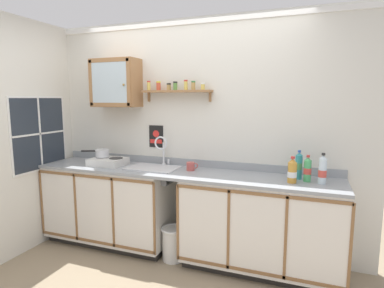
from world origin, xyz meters
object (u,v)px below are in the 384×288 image
Objects in this scene: bottle_water_clear_1 at (323,170)px; sink at (154,170)px; bottle_soda_green_2 at (307,170)px; saucepan at (102,153)px; bottle_detergent_teal_3 at (299,166)px; bottle_juice_amber_0 at (292,171)px; warning_sign at (156,137)px; hot_plate_stove at (108,161)px; trash_bin at (173,243)px; mug at (191,166)px; wall_cabinet at (116,83)px.

sink is at bearing 178.55° from bottle_water_clear_1.
sink is 1.57m from bottle_soda_green_2.
sink is 0.68m from saucepan.
bottle_juice_amber_0 is at bearing -106.46° from bottle_detergent_teal_3.
warning_sign is at bearing 173.41° from bottle_detergent_teal_3.
sink is at bearing -177.64° from bottle_detergent_teal_3.
bottle_detergent_teal_3 is at bearing 2.74° from hot_plate_stove.
bottle_detergent_teal_3 is 0.78× the size of trash_bin.
wall_cabinet is (-0.94, 0.08, 0.88)m from mug.
bottle_juice_amber_0 is 0.95× the size of warning_sign.
bottle_water_clear_1 is at bearing -3.59° from mug.
wall_cabinet is at bearing 175.27° from mug.
bottle_soda_green_2 is 1.15m from mug.
bottle_detergent_teal_3 is 1.08m from mug.
trash_bin is (0.82, -0.27, -1.67)m from wall_cabinet.
bottle_juice_amber_0 is at bearing -143.94° from bottle_soda_green_2.
saucepan is 0.87× the size of trash_bin.
wall_cabinet reaches higher than warning_sign.
warning_sign reaches higher than mug.
hot_plate_stove is 0.13m from saucepan.
warning_sign is (-1.53, 0.35, 0.21)m from bottle_juice_amber_0.
hot_plate_stove is 2.05m from bottle_detergent_teal_3.
sink is 1.09m from wall_cabinet.
sink is at bearing 1.40° from saucepan.
sink is 1.45m from bottle_juice_amber_0.
warning_sign is at bearing 24.56° from saucepan.
warning_sign is (-0.09, 0.24, 0.34)m from sink.
bottle_juice_amber_0 is 0.69× the size of trash_bin.
mug is at bearing -4.73° from wall_cabinet.
bottle_detergent_teal_3 is at bearing 152.90° from bottle_water_clear_1.
mug is 0.22× the size of wall_cabinet.
trash_bin is (0.85, -0.11, -0.79)m from hot_plate_stove.
bottle_soda_green_2 is (0.13, 0.09, 0.01)m from bottle_juice_amber_0.
bottle_soda_green_2 is 1.69m from warning_sign.
warning_sign is 1.19m from trash_bin.
hot_plate_stove is at bearing -176.25° from sink.
bottle_juice_amber_0 is (1.44, -0.10, 0.13)m from sink.
bottle_detergent_teal_3 reaches higher than bottle_juice_amber_0.
bottle_detergent_teal_3 is (-0.08, 0.07, 0.02)m from bottle_soda_green_2.
bottle_water_clear_1 is 1.28m from mug.
bottle_juice_amber_0 is 1.03m from mug.
saucepan is 2.35m from bottle_water_clear_1.
warning_sign is at bearing 170.87° from bottle_water_clear_1.
mug is 0.47× the size of warning_sign.
bottle_detergent_teal_3 is 1.08× the size of warning_sign.
bottle_juice_amber_0 is 0.26m from bottle_water_clear_1.
wall_cabinet is 1.57× the size of trash_bin.
trash_bin is at bearing -177.57° from bottle_juice_amber_0.
bottle_detergent_teal_3 is 2.17m from wall_cabinet.
hot_plate_stove is at bearing -175.67° from mug.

